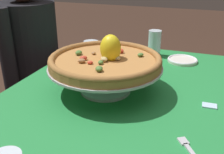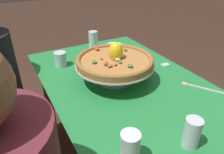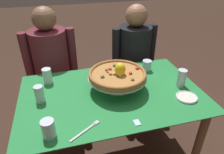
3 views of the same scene
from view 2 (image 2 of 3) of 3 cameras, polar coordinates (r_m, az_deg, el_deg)
dining_table at (r=1.29m, az=3.54°, el=-5.59°), size 1.33×0.84×0.74m
pizza_stand at (r=1.21m, az=0.69°, el=2.25°), size 0.44×0.44×0.11m
pizza at (r=1.19m, az=0.71°, el=4.56°), size 0.42×0.42×0.12m
water_glass_back_right at (r=1.44m, az=-13.37°, el=4.43°), size 0.08×0.08×0.09m
water_glass_side_left at (r=0.88m, az=20.18°, el=-14.04°), size 0.06×0.06×0.12m
water_glass_back_left at (r=0.79m, az=4.75°, el=-18.45°), size 0.07×0.07×0.12m
water_glass_side_right at (r=1.65m, az=-4.94°, el=9.29°), size 0.07×0.07×0.14m
side_plate at (r=1.70m, az=0.59°, el=8.13°), size 0.15×0.15×0.02m
dinner_fork at (r=1.27m, az=22.15°, el=-2.57°), size 0.19×0.13×0.01m
sugar_packet at (r=1.46m, az=13.89°, el=3.17°), size 0.04×0.05×0.00m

